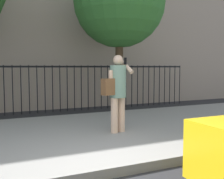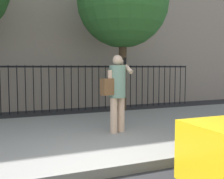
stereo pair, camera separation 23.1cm
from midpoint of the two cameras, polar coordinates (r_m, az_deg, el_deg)
sidewalk at (r=5.88m, az=-9.31°, el=-9.72°), size 28.00×4.40×0.15m
iron_fence at (r=9.35m, az=-14.64°, el=1.41°), size 12.03×0.04×1.60m
pedestrian_on_phone at (r=5.72m, az=2.10°, el=0.33°), size 0.71×0.50×1.63m
street_tree_mid at (r=9.11m, az=3.04°, el=17.80°), size 2.92×2.92×5.07m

